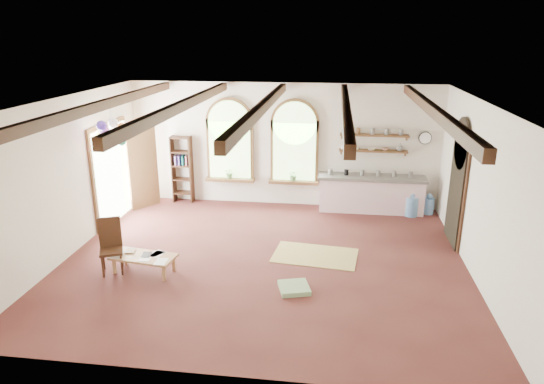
% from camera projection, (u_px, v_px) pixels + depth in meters
% --- Properties ---
extents(floor, '(8.00, 8.00, 0.00)m').
position_uv_depth(floor, '(264.00, 260.00, 9.79)').
color(floor, '#582924').
rests_on(floor, ground).
extents(ceiling_beams, '(6.20, 6.80, 0.18)m').
position_uv_depth(ceiling_beams, '(263.00, 107.00, 8.83)').
color(ceiling_beams, '#3E2013').
rests_on(ceiling_beams, ceiling).
extents(window_left, '(1.30, 0.28, 2.20)m').
position_uv_depth(window_left, '(230.00, 143.00, 12.68)').
color(window_left, brown).
rests_on(window_left, floor).
extents(window_right, '(1.30, 0.28, 2.20)m').
position_uv_depth(window_right, '(294.00, 145.00, 12.47)').
color(window_right, brown).
rests_on(window_right, floor).
extents(left_doorway, '(0.10, 1.90, 2.50)m').
position_uv_depth(left_doorway, '(112.00, 174.00, 11.62)').
color(left_doorway, brown).
rests_on(left_doorway, floor).
extents(right_doorway, '(0.10, 1.30, 2.40)m').
position_uv_depth(right_doorway, '(456.00, 194.00, 10.37)').
color(right_doorway, black).
rests_on(right_doorway, floor).
extents(kitchen_counter, '(2.68, 0.62, 0.94)m').
position_uv_depth(kitchen_counter, '(371.00, 193.00, 12.37)').
color(kitchen_counter, white).
rests_on(kitchen_counter, floor).
extents(wall_shelf_lower, '(1.70, 0.24, 0.04)m').
position_uv_depth(wall_shelf_lower, '(373.00, 151.00, 12.21)').
color(wall_shelf_lower, brown).
rests_on(wall_shelf_lower, wall_back).
extents(wall_shelf_upper, '(1.70, 0.24, 0.04)m').
position_uv_depth(wall_shelf_upper, '(374.00, 135.00, 12.08)').
color(wall_shelf_upper, brown).
rests_on(wall_shelf_upper, wall_back).
extents(wall_clock, '(0.32, 0.04, 0.32)m').
position_uv_depth(wall_clock, '(425.00, 138.00, 12.01)').
color(wall_clock, black).
rests_on(wall_clock, wall_back).
extents(bookshelf, '(0.53, 0.32, 1.80)m').
position_uv_depth(bookshelf, '(182.00, 169.00, 12.97)').
color(bookshelf, '#3E2013').
rests_on(bookshelf, floor).
extents(coffee_table, '(1.28, 0.72, 0.35)m').
position_uv_depth(coffee_table, '(144.00, 258.00, 9.22)').
color(coffee_table, tan).
rests_on(coffee_table, floor).
extents(side_chair, '(0.55, 0.55, 1.06)m').
position_uv_depth(side_chair, '(112.00, 257.00, 9.26)').
color(side_chair, '#3E2013').
rests_on(side_chair, floor).
extents(floor_mat, '(1.81, 1.24, 0.02)m').
position_uv_depth(floor_mat, '(315.00, 255.00, 10.00)').
color(floor_mat, tan).
rests_on(floor_mat, floor).
extents(floor_cushion, '(0.64, 0.64, 0.09)m').
position_uv_depth(floor_cushion, '(294.00, 288.00, 8.65)').
color(floor_cushion, '#7CA06E').
rests_on(floor_cushion, floor).
extents(water_jug_a, '(0.28, 0.28, 0.53)m').
position_uv_depth(water_jug_a, '(428.00, 205.00, 12.27)').
color(water_jug_a, '#5B8EC3').
rests_on(water_jug_a, floor).
extents(water_jug_b, '(0.33, 0.33, 0.63)m').
position_uv_depth(water_jug_b, '(412.00, 205.00, 12.12)').
color(water_jug_b, '#5B8EC3').
rests_on(water_jug_b, floor).
extents(balloon_cluster, '(0.74, 0.82, 1.14)m').
position_uv_depth(balloon_cluster, '(112.00, 133.00, 10.36)').
color(balloon_cluster, white).
rests_on(balloon_cluster, floor).
extents(table_book, '(0.22, 0.28, 0.02)m').
position_uv_depth(table_book, '(126.00, 251.00, 9.39)').
color(table_book, olive).
rests_on(table_book, coffee_table).
extents(tablet, '(0.19, 0.26, 0.01)m').
position_uv_depth(tablet, '(146.00, 255.00, 9.25)').
color(tablet, black).
rests_on(tablet, coffee_table).
extents(potted_plant_left, '(0.27, 0.23, 0.30)m').
position_uv_depth(potted_plant_left, '(230.00, 173.00, 12.83)').
color(potted_plant_left, '#598C4C').
rests_on(potted_plant_left, window_left).
extents(potted_plant_right, '(0.27, 0.23, 0.30)m').
position_uv_depth(potted_plant_right, '(294.00, 175.00, 12.62)').
color(potted_plant_right, '#598C4C').
rests_on(potted_plant_right, window_right).
extents(shelf_cup_a, '(0.12, 0.10, 0.10)m').
position_uv_depth(shelf_cup_a, '(343.00, 147.00, 12.28)').
color(shelf_cup_a, white).
rests_on(shelf_cup_a, wall_shelf_lower).
extents(shelf_cup_b, '(0.10, 0.10, 0.09)m').
position_uv_depth(shelf_cup_b, '(357.00, 148.00, 12.24)').
color(shelf_cup_b, beige).
rests_on(shelf_cup_b, wall_shelf_lower).
extents(shelf_bowl_a, '(0.22, 0.22, 0.05)m').
position_uv_depth(shelf_bowl_a, '(371.00, 149.00, 12.20)').
color(shelf_bowl_a, beige).
rests_on(shelf_bowl_a, wall_shelf_lower).
extents(shelf_bowl_b, '(0.20, 0.20, 0.06)m').
position_uv_depth(shelf_bowl_b, '(386.00, 149.00, 12.15)').
color(shelf_bowl_b, '#8C664C').
rests_on(shelf_bowl_b, wall_shelf_lower).
extents(shelf_vase, '(0.18, 0.18, 0.19)m').
position_uv_depth(shelf_vase, '(400.00, 147.00, 12.09)').
color(shelf_vase, slate).
rests_on(shelf_vase, wall_shelf_lower).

